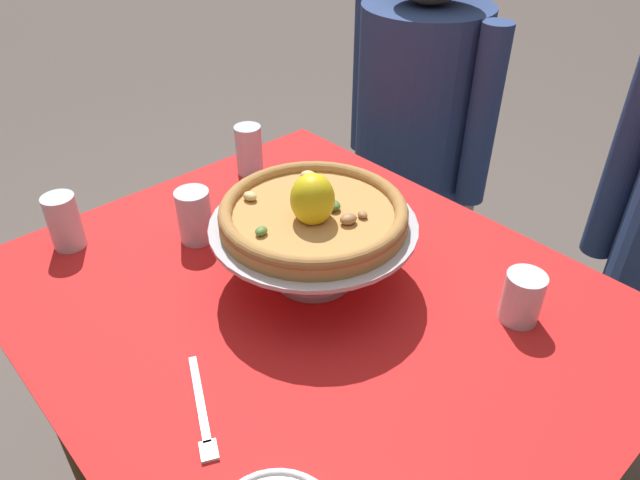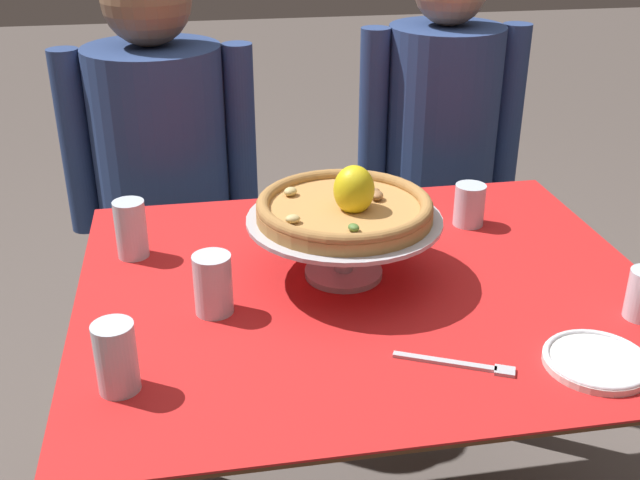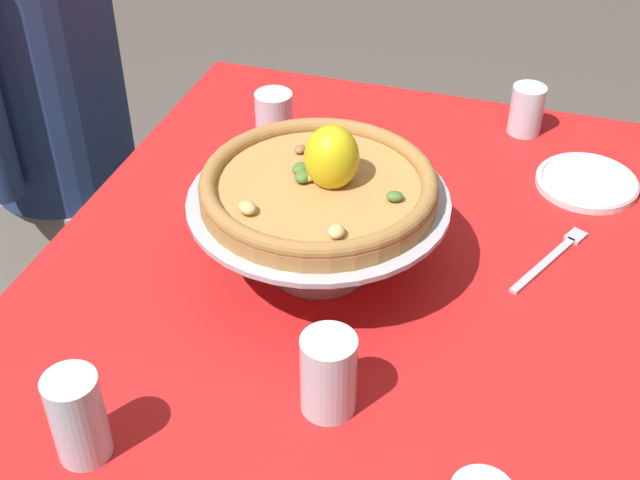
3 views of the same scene
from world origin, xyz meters
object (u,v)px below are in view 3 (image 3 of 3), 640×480
water_glass_front_right (526,113)px  dinner_fork (553,257)px  diner_right (56,124)px  water_glass_back_right (274,119)px  side_plate (587,182)px  pizza (320,184)px  pizza_stand (318,215)px  water_glass_side_left (328,377)px  water_glass_back_left (79,421)px

water_glass_front_right → dinner_fork: (-0.36, -0.09, -0.04)m
diner_right → water_glass_front_right: bearing=-86.9°
water_glass_back_right → diner_right: bearing=78.4°
water_glass_back_right → diner_right: (0.11, 0.55, -0.17)m
side_plate → dinner_fork: size_ratio=0.92×
pizza → water_glass_front_right: (0.48, -0.24, -0.11)m
pizza → side_plate: size_ratio=1.96×
pizza_stand → water_glass_side_left: (-0.25, -0.09, -0.04)m
pizza → water_glass_front_right: bearing=-26.3°
water_glass_side_left → pizza: bearing=19.9°
pizza_stand → water_glass_back_right: pizza_stand is taller
dinner_fork → water_glass_front_right: bearing=13.7°
water_glass_back_right → side_plate: water_glass_back_right is taller
water_glass_back_left → dinner_fork: 0.72m
water_glass_side_left → diner_right: diner_right is taller
pizza_stand → diner_right: 0.88m
water_glass_side_left → dinner_fork: water_glass_side_left is taller
water_glass_front_right → dinner_fork: bearing=-166.3°
pizza_stand → water_glass_front_right: pizza_stand is taller
water_glass_front_right → dinner_fork: 0.37m
pizza_stand → pizza: pizza is taller
pizza_stand → water_glass_front_right: (0.48, -0.24, -0.05)m
water_glass_front_right → water_glass_back_left: (-0.89, 0.39, 0.01)m
pizza → water_glass_back_right: size_ratio=3.57×
dinner_fork → diner_right: 1.11m
water_glass_back_right → pizza: bearing=-149.7°
water_glass_side_left → diner_right: 1.09m
pizza_stand → water_glass_back_left: bearing=159.0°
pizza → water_glass_back_left: (-0.40, 0.16, -0.09)m
pizza → water_glass_side_left: pizza is taller
water_glass_front_right → water_glass_back_left: size_ratio=0.76×
pizza_stand → water_glass_back_left: pizza_stand is taller
side_plate → dinner_fork: 0.21m
dinner_fork → water_glass_side_left: bearing=148.0°
water_glass_back_left → dinner_fork: (0.53, -0.48, -0.05)m
water_glass_back_right → side_plate: size_ratio=0.55×
pizza_stand → side_plate: 0.50m
water_glass_side_left → water_glass_front_right: size_ratio=1.23×
pizza → side_plate: bearing=-47.2°
water_glass_back_left → water_glass_back_right: water_glass_back_left is taller
water_glass_side_left → water_glass_front_right: 0.75m
pizza → dinner_fork: size_ratio=1.81×
water_glass_back_left → pizza_stand: bearing=-21.0°
water_glass_back_right → water_glass_front_right: bearing=-68.8°
water_glass_side_left → side_plate: 0.65m
pizza → pizza_stand: bearing=134.3°
water_glass_front_right → water_glass_back_right: 0.45m
side_plate → diner_right: diner_right is taller
water_glass_side_left → side_plate: size_ratio=0.66×
water_glass_side_left → water_glass_back_left: water_glass_back_left is taller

